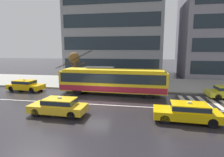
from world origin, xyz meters
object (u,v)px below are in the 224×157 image
object	(u,v)px
bus_shelter	(100,72)
pedestrian_at_shelter	(116,73)
taxi_oncoming_near	(59,106)
taxi_queued_behind_bus	(25,85)
street_tree_bare	(74,59)
taxi_oncoming_far	(187,111)
trolleybus	(113,80)
pedestrian_approaching_curb	(108,75)

from	to	relation	value
bus_shelter	pedestrian_at_shelter	world-z (taller)	bus_shelter
taxi_oncoming_near	pedestrian_at_shelter	world-z (taller)	pedestrian_at_shelter
taxi_queued_behind_bus	street_tree_bare	xyz separation A→B (m)	(4.64, 4.11, 2.90)
taxi_oncoming_near	taxi_oncoming_far	bearing A→B (deg)	2.10
trolleybus	pedestrian_at_shelter	bearing A→B (deg)	93.80
taxi_queued_behind_bus	pedestrian_at_shelter	world-z (taller)	pedestrian_at_shelter
bus_shelter	pedestrian_approaching_curb	bearing A→B (deg)	-12.05
bus_shelter	pedestrian_at_shelter	bearing A→B (deg)	30.50
pedestrian_at_shelter	pedestrian_approaching_curb	size ratio (longest dim) A/B	1.03
taxi_queued_behind_bus	street_tree_bare	bearing A→B (deg)	41.51
taxi_oncoming_far	pedestrian_at_shelter	world-z (taller)	pedestrian_at_shelter
taxi_queued_behind_bus	taxi_oncoming_far	xyz separation A→B (m)	(16.93, -6.55, 0.00)
street_tree_bare	taxi_queued_behind_bus	bearing A→B (deg)	-138.49
taxi_oncoming_far	street_tree_bare	xyz separation A→B (m)	(-12.29, 10.66, 2.90)
pedestrian_at_shelter	pedestrian_approaching_curb	xyz separation A→B (m)	(-0.86, -1.42, -0.07)
taxi_oncoming_far	bus_shelter	distance (m)	13.24
bus_shelter	taxi_queued_behind_bus	bearing A→B (deg)	-157.66
street_tree_bare	pedestrian_at_shelter	bearing A→B (deg)	4.99
taxi_queued_behind_bus	pedestrian_approaching_curb	xyz separation A→B (m)	(9.47, 3.18, 1.03)
trolleybus	pedestrian_approaching_curb	xyz separation A→B (m)	(-1.16, 3.06, 0.20)
taxi_queued_behind_bus	pedestrian_approaching_curb	distance (m)	10.05
taxi_oncoming_near	pedestrian_at_shelter	size ratio (longest dim) A/B	2.09
taxi_oncoming_near	pedestrian_approaching_curb	bearing A→B (deg)	79.99
taxi_oncoming_near	pedestrian_approaching_curb	distance (m)	10.28
taxi_queued_behind_bus	pedestrian_approaching_curb	size ratio (longest dim) A/B	2.20
taxi_oncoming_near	taxi_queued_behind_bus	size ratio (longest dim) A/B	0.98
taxi_oncoming_far	street_tree_bare	size ratio (longest dim) A/B	1.01
taxi_oncoming_near	pedestrian_at_shelter	xyz separation A→B (m)	(2.64, 11.49, 1.10)
street_tree_bare	pedestrian_approaching_curb	bearing A→B (deg)	-10.83
taxi_oncoming_near	street_tree_bare	xyz separation A→B (m)	(-3.06, 11.00, 2.90)
taxi_queued_behind_bus	taxi_oncoming_far	bearing A→B (deg)	-21.15
pedestrian_at_shelter	street_tree_bare	distance (m)	6.00
taxi_oncoming_near	taxi_queued_behind_bus	xyz separation A→B (m)	(-7.70, 6.89, 0.00)
taxi_oncoming_near	taxi_oncoming_far	world-z (taller)	same
taxi_oncoming_near	taxi_oncoming_far	distance (m)	9.24
trolleybus	taxi_oncoming_far	size ratio (longest dim) A/B	2.79
pedestrian_at_shelter	taxi_oncoming_near	bearing A→B (deg)	-102.94
taxi_queued_behind_bus	taxi_oncoming_far	world-z (taller)	same
taxi_oncoming_near	pedestrian_at_shelter	distance (m)	11.84
trolleybus	bus_shelter	bearing A→B (deg)	124.89
taxi_queued_behind_bus	pedestrian_at_shelter	bearing A→B (deg)	24.01
taxi_oncoming_far	street_tree_bare	bearing A→B (deg)	139.07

